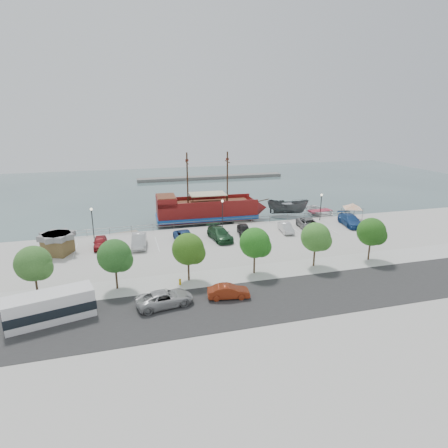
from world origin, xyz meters
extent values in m
plane|color=#3F5758|center=(0.00, 0.00, -1.00)|extent=(160.00, 160.00, 0.00)
cube|color=#B3B0A9|center=(0.00, -21.00, -0.60)|extent=(100.00, 58.00, 1.20)
cube|color=#282828|center=(0.00, -16.00, 0.01)|extent=(100.00, 8.00, 0.04)
cube|color=beige|center=(0.00, -10.00, 0.01)|extent=(100.00, 4.00, 0.05)
cylinder|color=slate|center=(0.00, 7.80, 0.95)|extent=(50.00, 0.06, 0.06)
cylinder|color=slate|center=(0.00, 7.80, 0.55)|extent=(50.00, 0.06, 0.06)
cube|color=slate|center=(10.00, 55.00, -0.60)|extent=(40.00, 3.00, 0.80)
cube|color=maroon|center=(-0.74, 13.77, 0.91)|extent=(16.23, 5.61, 2.61)
cube|color=#14489B|center=(-0.74, 13.77, 0.05)|extent=(16.54, 5.92, 0.60)
cone|color=maroon|center=(8.08, 13.44, 0.91)|extent=(3.39, 4.93, 4.82)
cube|color=maroon|center=(-7.26, 14.01, 2.91)|extent=(3.20, 5.13, 1.40)
cube|color=brown|center=(-7.26, 14.01, 3.67)|extent=(2.98, 4.72, 0.12)
cube|color=brown|center=(-0.24, 13.75, 2.26)|extent=(13.20, 4.90, 0.15)
cube|color=maroon|center=(-0.65, 16.18, 2.56)|extent=(16.05, 0.80, 0.70)
cube|color=maroon|center=(-0.83, 11.36, 2.56)|extent=(16.05, 0.80, 0.70)
cylinder|color=#382111|center=(2.77, 13.64, 6.33)|extent=(0.25, 0.25, 8.23)
cylinder|color=#382111|center=(-3.75, 13.88, 6.33)|extent=(0.25, 0.25, 8.23)
cylinder|color=#382111|center=(2.77, 13.64, 8.83)|extent=(0.25, 3.01, 0.14)
cylinder|color=#382111|center=(-3.75, 13.88, 8.83)|extent=(0.25, 3.01, 0.14)
cube|color=beige|center=(-0.54, 13.76, 3.72)|extent=(5.96, 4.03, 0.12)
cylinder|color=#382111|center=(8.79, 13.41, 2.11)|extent=(2.50, 0.25, 0.59)
imported|color=#4C4E50|center=(13.68, 13.58, 0.37)|extent=(7.50, 5.50, 2.73)
imported|color=white|center=(18.88, 11.53, -0.25)|extent=(5.74, 7.62, 1.49)
cube|color=gray|center=(-15.45, 9.20, -0.80)|extent=(7.42, 3.80, 0.41)
cube|color=gray|center=(6.59, 9.20, -0.78)|extent=(7.98, 4.60, 0.44)
cube|color=gray|center=(16.78, 9.20, -0.81)|extent=(7.04, 3.98, 0.39)
cube|color=brown|center=(-21.78, 1.54, 1.02)|extent=(3.68, 3.68, 2.04)
cube|color=slate|center=(-21.78, 1.54, 2.27)|extent=(4.17, 4.17, 0.65)
cylinder|color=slate|center=(19.50, 6.05, 0.97)|extent=(0.08, 0.08, 1.94)
cylinder|color=slate|center=(21.63, 6.89, 0.97)|extent=(0.08, 0.08, 1.94)
cylinder|color=slate|center=(20.34, 3.92, 0.97)|extent=(0.08, 0.08, 1.94)
cylinder|color=slate|center=(22.47, 4.76, 0.97)|extent=(0.08, 0.08, 1.94)
pyramid|color=white|center=(20.98, 5.41, 2.68)|extent=(4.80, 4.80, 0.79)
imported|color=#A3A3A3|center=(-10.95, -14.54, 0.70)|extent=(5.33, 3.12, 1.39)
imported|color=maroon|center=(-5.16, -14.65, 0.64)|extent=(4.02, 1.92, 1.27)
cube|color=silver|center=(-20.17, -14.50, 1.20)|extent=(7.08, 3.88, 2.40)
cube|color=black|center=(-20.17, -14.50, 1.06)|extent=(7.19, 3.99, 0.77)
cylinder|color=#BF9506|center=(-9.03, -10.80, 0.27)|extent=(0.22, 0.22, 0.54)
sphere|color=#BF9506|center=(-9.03, -10.80, 0.56)|extent=(0.23, 0.23, 0.23)
cylinder|color=black|center=(-18.00, 6.50, 2.00)|extent=(0.12, 0.12, 4.00)
sphere|color=#FFF2CC|center=(-18.00, 6.50, 4.10)|extent=(0.36, 0.36, 0.36)
cylinder|color=black|center=(0.00, 6.50, 2.00)|extent=(0.12, 0.12, 4.00)
sphere|color=#FFF2CC|center=(0.00, 6.50, 4.10)|extent=(0.36, 0.36, 0.36)
cylinder|color=black|center=(16.00, 6.50, 2.00)|extent=(0.12, 0.12, 4.00)
sphere|color=#FFF2CC|center=(16.00, 6.50, 4.10)|extent=(0.36, 0.36, 0.36)
cylinder|color=#473321|center=(-22.00, -10.00, 1.10)|extent=(0.20, 0.20, 2.20)
sphere|color=#315B23|center=(-22.00, -10.00, 3.40)|extent=(3.20, 3.20, 3.20)
sphere|color=#315B23|center=(-21.40, -10.30, 3.00)|extent=(2.20, 2.20, 2.20)
cylinder|color=#473321|center=(-15.00, -10.00, 1.10)|extent=(0.20, 0.20, 2.20)
sphere|color=#224F1C|center=(-15.00, -10.00, 3.40)|extent=(3.20, 3.20, 3.20)
sphere|color=#224F1C|center=(-14.40, -10.30, 3.00)|extent=(2.20, 2.20, 2.20)
cylinder|color=#473321|center=(-8.00, -10.00, 1.10)|extent=(0.20, 0.20, 2.20)
sphere|color=#2C5614|center=(-8.00, -10.00, 3.40)|extent=(3.20, 3.20, 3.20)
sphere|color=#2C5614|center=(-7.40, -10.30, 3.00)|extent=(2.20, 2.20, 2.20)
cylinder|color=#473321|center=(-1.00, -10.00, 1.10)|extent=(0.20, 0.20, 2.20)
sphere|color=#205F17|center=(-1.00, -10.00, 3.40)|extent=(3.20, 3.20, 3.20)
sphere|color=#205F17|center=(-0.40, -10.30, 3.00)|extent=(2.20, 2.20, 2.20)
cylinder|color=#473321|center=(6.00, -10.00, 1.10)|extent=(0.20, 0.20, 2.20)
sphere|color=#366D26|center=(6.00, -10.00, 3.40)|extent=(3.20, 3.20, 3.20)
sphere|color=#366D26|center=(6.60, -10.30, 3.00)|extent=(2.20, 2.20, 2.20)
cylinder|color=#473321|center=(13.00, -10.00, 1.10)|extent=(0.20, 0.20, 2.20)
sphere|color=#215115|center=(13.00, -10.00, 3.40)|extent=(3.20, 3.20, 3.20)
sphere|color=#215115|center=(13.60, -10.30, 3.00)|extent=(2.20, 2.20, 2.20)
imported|color=maroon|center=(-17.00, 2.55, 0.70)|extent=(1.73, 4.15, 1.41)
imported|color=#BABABA|center=(-12.28, 1.61, 0.81)|extent=(2.17, 5.08, 1.63)
imported|color=navy|center=(-6.27, 1.97, 0.68)|extent=(2.95, 5.18, 1.36)
imported|color=#1B4324|center=(-1.69, 1.61, 0.80)|extent=(2.89, 5.72, 1.59)
imported|color=black|center=(2.09, 2.68, 0.72)|extent=(2.37, 4.43, 1.43)
imported|color=silver|center=(8.22, 2.28, 0.66)|extent=(1.92, 4.18, 1.33)
imported|color=gray|center=(12.07, 2.69, 0.76)|extent=(3.26, 5.77, 1.52)
imported|color=navy|center=(18.97, 2.73, 0.82)|extent=(3.14, 5.91, 1.63)
camera|label=1|loc=(-13.79, -44.41, 16.25)|focal=30.00mm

